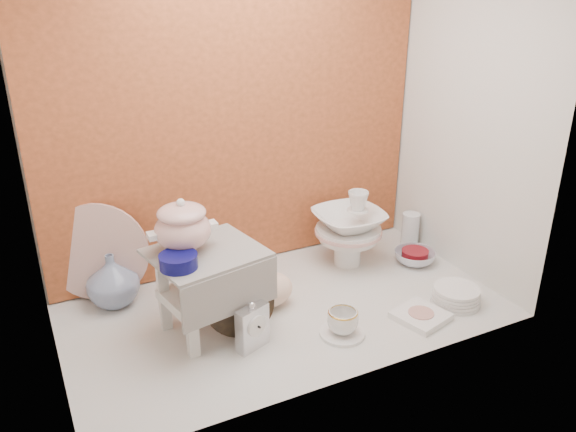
# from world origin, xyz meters

# --- Properties ---
(ground) EXTENTS (1.80, 1.80, 0.00)m
(ground) POSITION_xyz_m (0.00, 0.00, 0.00)
(ground) COLOR silver
(ground) RESTS_ON ground
(niche_shell) EXTENTS (1.86, 1.03, 1.53)m
(niche_shell) POSITION_xyz_m (0.00, 0.18, 0.93)
(niche_shell) COLOR #C05A30
(niche_shell) RESTS_ON ground
(step_stool) EXTENTS (0.46, 0.42, 0.35)m
(step_stool) POSITION_xyz_m (-0.33, 0.01, 0.17)
(step_stool) COLOR silver
(step_stool) RESTS_ON ground
(soup_tureen) EXTENTS (0.27, 0.27, 0.21)m
(soup_tureen) POSITION_xyz_m (-0.40, 0.05, 0.45)
(soup_tureen) COLOR white
(soup_tureen) RESTS_ON step_stool
(cobalt_bowl) EXTENTS (0.18, 0.18, 0.05)m
(cobalt_bowl) POSITION_xyz_m (-0.46, -0.07, 0.37)
(cobalt_bowl) COLOR #0B0A50
(cobalt_bowl) RESTS_ON step_stool
(floral_platter) EXTENTS (0.43, 0.20, 0.44)m
(floral_platter) POSITION_xyz_m (-0.67, 0.45, 0.22)
(floral_platter) COLOR white
(floral_platter) RESTS_ON ground
(blue_white_vase) EXTENTS (0.29, 0.29, 0.23)m
(blue_white_vase) POSITION_xyz_m (-0.63, 0.37, 0.12)
(blue_white_vase) COLOR silver
(blue_white_vase) RESTS_ON ground
(lacquer_tray) EXTENTS (0.28, 0.13, 0.27)m
(lacquer_tray) POSITION_xyz_m (-0.24, -0.07, 0.14)
(lacquer_tray) COLOR black
(lacquer_tray) RESTS_ON ground
(mantel_clock) EXTENTS (0.14, 0.09, 0.20)m
(mantel_clock) POSITION_xyz_m (-0.23, -0.18, 0.10)
(mantel_clock) COLOR silver
(mantel_clock) RESTS_ON ground
(plush_pig) EXTENTS (0.31, 0.24, 0.17)m
(plush_pig) POSITION_xyz_m (-0.06, 0.06, 0.08)
(plush_pig) COLOR beige
(plush_pig) RESTS_ON ground
(teacup_saucer) EXTENTS (0.24, 0.24, 0.01)m
(teacup_saucer) POSITION_xyz_m (0.12, -0.26, 0.01)
(teacup_saucer) COLOR white
(teacup_saucer) RESTS_ON ground
(gold_rim_teacup) EXTENTS (0.13, 0.13, 0.10)m
(gold_rim_teacup) POSITION_xyz_m (0.12, -0.26, 0.06)
(gold_rim_teacup) COLOR white
(gold_rim_teacup) RESTS_ON teacup_saucer
(lattice_dish) EXTENTS (0.24, 0.24, 0.03)m
(lattice_dish) POSITION_xyz_m (0.47, -0.31, 0.01)
(lattice_dish) COLOR white
(lattice_dish) RESTS_ON ground
(dinner_plate_stack) EXTENTS (0.23, 0.23, 0.07)m
(dinner_plate_stack) POSITION_xyz_m (0.68, -0.27, 0.04)
(dinner_plate_stack) COLOR white
(dinner_plate_stack) RESTS_ON ground
(crystal_bowl) EXTENTS (0.20, 0.20, 0.06)m
(crystal_bowl) POSITION_xyz_m (0.75, 0.10, 0.03)
(crystal_bowl) COLOR silver
(crystal_bowl) RESTS_ON ground
(clear_glass_vase) EXTENTS (0.11, 0.11, 0.18)m
(clear_glass_vase) POSITION_xyz_m (0.84, 0.27, 0.09)
(clear_glass_vase) COLOR silver
(clear_glass_vase) RESTS_ON ground
(porcelain_tower) EXTENTS (0.41, 0.41, 0.37)m
(porcelain_tower) POSITION_xyz_m (0.45, 0.24, 0.19)
(porcelain_tower) COLOR white
(porcelain_tower) RESTS_ON ground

